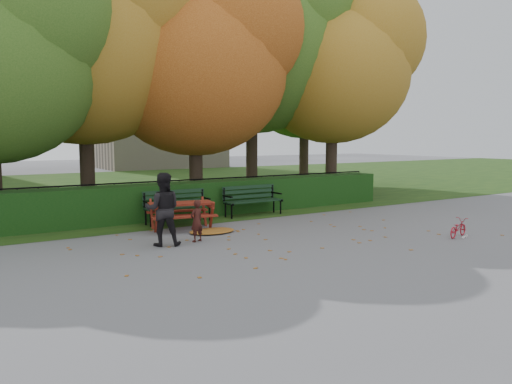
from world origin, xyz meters
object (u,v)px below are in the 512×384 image
bicycle (458,228)px  picnic_table (181,208)px  bench_right (252,198)px  child (197,221)px  tree_a (0,48)px  tree_g (314,71)px  tree_b (97,33)px  bench_left (177,204)px  tree_c (207,59)px  tree_d (264,38)px  tree_e (343,64)px  adult (163,209)px

bicycle → picnic_table: bearing=35.2°
bench_right → child: size_ratio=1.93×
tree_a → tree_g: bearing=17.2°
tree_b → bench_left: bearing=-69.4°
picnic_table → bicycle: 6.65m
tree_c → bicycle: size_ratio=9.83×
tree_b → tree_g: bearing=15.6°
tree_c → tree_d: tree_d is taller
tree_b → child: size_ratio=9.42×
tree_d → bench_right: tree_d is taller
tree_b → bench_right: 6.76m
tree_e → bench_right: bearing=-159.1°
picnic_table → adult: size_ratio=1.17×
tree_g → bicycle: tree_g is taller
bench_right → child: 3.95m
tree_d → bench_left: bearing=-145.7°
tree_d → bicycle: tree_d is taller
bench_right → adult: bearing=-146.7°
bench_left → adult: (-1.41, -2.50, 0.26)m
tree_c → tree_e: tree_e is taller
tree_a → tree_b: 3.11m
bench_right → tree_g: bearing=40.0°
child → tree_e: bearing=-169.2°
tree_b → tree_g: (10.78, 3.02, -0.03)m
tree_c → bicycle: bearing=-71.5°
tree_a → tree_e: 11.73m
tree_c → tree_d: bearing=22.6°
tree_c → bench_left: tree_c is taller
picnic_table → child: (-0.35, -1.60, -0.06)m
tree_g → bicycle: size_ratio=10.51×
tree_c → picnic_table: size_ratio=4.37×
picnic_table → child: child is taller
bench_right → picnic_table: bench_right is taller
bicycle → child: bearing=48.9°
tree_d → tree_c: bearing=-157.4°
tree_e → bench_left: bearing=-165.2°
tree_g → bench_right: bearing=-140.0°
bench_left → bicycle: (4.68, -5.35, -0.31)m
tree_a → bicycle: 12.00m
tree_b → tree_e: 9.03m
tree_d → tree_g: tree_d is taller
tree_b → bicycle: size_ratio=10.80×
tree_g → bicycle: bearing=-113.5°
adult → bench_right: bearing=-122.8°
child → tree_a: bearing=-71.4°
adult → bench_left: bearing=-95.5°
tree_b → child: bearing=-84.8°
adult → bicycle: (6.09, -2.84, -0.57)m
tree_e → adult: 11.17m
bench_right → bicycle: size_ratio=2.21×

